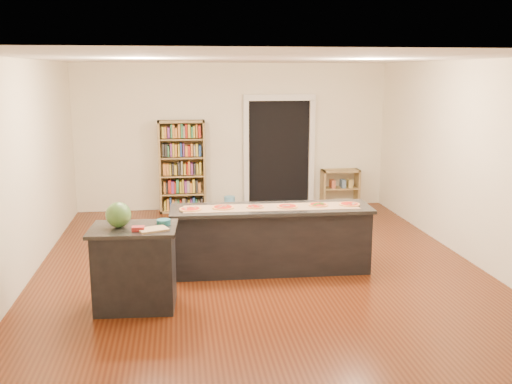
{
  "coord_description": "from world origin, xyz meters",
  "views": [
    {
      "loc": [
        -1.05,
        -7.45,
        2.63
      ],
      "look_at": [
        0.0,
        0.2,
        1.0
      ],
      "focal_mm": 40.0,
      "sensor_mm": 36.0,
      "label": 1
    }
  ],
  "objects": [
    {
      "name": "room",
      "position": [
        0.0,
        0.0,
        1.4
      ],
      "size": [
        6.0,
        7.0,
        2.8
      ],
      "color": "#F1E8CB",
      "rests_on": "ground"
    },
    {
      "name": "package_teal",
      "position": [
        -1.24,
        -1.16,
        0.97
      ],
      "size": [
        0.16,
        0.16,
        0.06
      ],
      "primitive_type": "cylinder",
      "color": "#195966",
      "rests_on": "side_counter"
    },
    {
      "name": "kraft_paper",
      "position": [
        0.14,
        -0.23,
        0.88
      ],
      "size": [
        2.32,
        0.48,
        0.0
      ],
      "primitive_type": "cube",
      "rotation": [
        0.0,
        0.0,
        -0.03
      ],
      "color": "#8E6849",
      "rests_on": "kitchen_island"
    },
    {
      "name": "side_counter",
      "position": [
        -1.57,
        -1.22,
        0.48
      ],
      "size": [
        0.95,
        0.7,
        0.94
      ],
      "rotation": [
        0.0,
        0.0,
        -0.06
      ],
      "color": "black",
      "rests_on": "ground"
    },
    {
      "name": "package_red",
      "position": [
        -1.51,
        -1.38,
        0.97
      ],
      "size": [
        0.14,
        0.1,
        0.05
      ],
      "primitive_type": "cube",
      "rotation": [
        0.0,
        0.0,
        -0.01
      ],
      "color": "maroon",
      "rests_on": "side_counter"
    },
    {
      "name": "low_shelf",
      "position": [
        2.11,
        3.29,
        0.37
      ],
      "size": [
        0.74,
        0.32,
        0.74
      ],
      "primitive_type": "cube",
      "color": "#997E4A",
      "rests_on": "ground"
    },
    {
      "name": "pizza_b",
      "position": [
        -0.49,
        -0.2,
        0.89
      ],
      "size": [
        0.28,
        0.28,
        0.02
      ],
      "color": "tan",
      "rests_on": "kitchen_island"
    },
    {
      "name": "cutting_board",
      "position": [
        -1.35,
        -1.38,
        0.95
      ],
      "size": [
        0.36,
        0.3,
        0.02
      ],
      "primitive_type": "cube",
      "rotation": [
        0.0,
        0.0,
        0.36
      ],
      "color": "tan",
      "rests_on": "side_counter"
    },
    {
      "name": "pizza_d",
      "position": [
        0.36,
        -0.26,
        0.89
      ],
      "size": [
        0.29,
        0.29,
        0.02
      ],
      "color": "tan",
      "rests_on": "kitchen_island"
    },
    {
      "name": "pizza_c",
      "position": [
        -0.07,
        -0.21,
        0.89
      ],
      "size": [
        0.24,
        0.24,
        0.02
      ],
      "color": "tan",
      "rests_on": "kitchen_island"
    },
    {
      "name": "doorway",
      "position": [
        0.9,
        3.46,
        1.2
      ],
      "size": [
        1.4,
        0.09,
        2.21
      ],
      "color": "black",
      "rests_on": "room"
    },
    {
      "name": "pizza_f",
      "position": [
        1.21,
        -0.24,
        0.89
      ],
      "size": [
        0.26,
        0.26,
        0.02
      ],
      "color": "tan",
      "rests_on": "kitchen_island"
    },
    {
      "name": "waste_bin",
      "position": [
        -0.11,
        3.13,
        0.15
      ],
      "size": [
        0.21,
        0.21,
        0.3
      ],
      "primitive_type": "cylinder",
      "color": "#68B9E8",
      "rests_on": "ground"
    },
    {
      "name": "kitchen_island",
      "position": [
        0.15,
        -0.21,
        0.44
      ],
      "size": [
        2.66,
        0.72,
        0.88
      ],
      "rotation": [
        0.0,
        0.0,
        -0.03
      ],
      "color": "black",
      "rests_on": "ground"
    },
    {
      "name": "bookshelf",
      "position": [
        -0.99,
        3.29,
        0.87
      ],
      "size": [
        0.87,
        0.31,
        1.74
      ],
      "primitive_type": "cube",
      "color": "#997E4A",
      "rests_on": "ground"
    },
    {
      "name": "watermelon",
      "position": [
        -1.73,
        -1.19,
        1.08
      ],
      "size": [
        0.28,
        0.28,
        0.28
      ],
      "primitive_type": "sphere",
      "color": "#144214",
      "rests_on": "side_counter"
    },
    {
      "name": "pizza_a",
      "position": [
        -0.92,
        -0.23,
        0.89
      ],
      "size": [
        0.29,
        0.29,
        0.02
      ],
      "color": "tan",
      "rests_on": "kitchen_island"
    },
    {
      "name": "pizza_e",
      "position": [
        0.78,
        -0.22,
        0.89
      ],
      "size": [
        0.25,
        0.25,
        0.02
      ],
      "color": "tan",
      "rests_on": "kitchen_island"
    }
  ]
}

